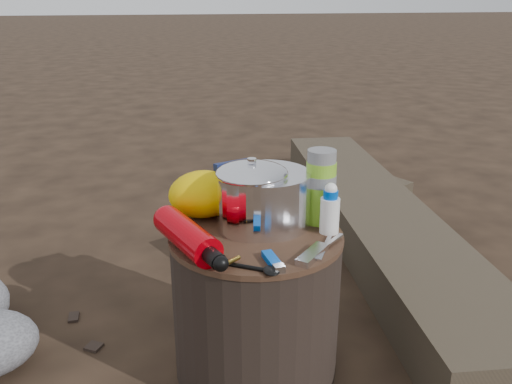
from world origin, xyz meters
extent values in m
plane|color=#2F2217|center=(0.00, 0.00, 0.00)|extent=(60.00, 60.00, 0.00)
cylinder|color=black|center=(0.00, 0.00, 0.19)|extent=(0.41, 0.41, 0.38)
cube|color=#3D3427|center=(0.64, 0.63, 0.08)|extent=(0.59, 2.00, 0.17)
cube|color=#3D3427|center=(0.44, 0.85, 0.05)|extent=(1.11, 0.65, 0.09)
cylinder|color=silver|center=(0.04, 0.05, 0.44)|extent=(0.22, 0.22, 0.13)
cylinder|color=silver|center=(0.00, 0.03, 0.46)|extent=(0.17, 0.17, 0.17)
cylinder|color=#81C429|center=(0.17, 0.03, 0.47)|extent=(0.07, 0.07, 0.18)
cylinder|color=black|center=(0.10, 0.14, 0.43)|extent=(0.08, 0.08, 0.11)
ellipsoid|color=#F4C401|center=(-0.10, 0.14, 0.43)|extent=(0.17, 0.14, 0.12)
cube|color=#121C4F|center=(-0.02, 0.17, 0.44)|extent=(0.10, 0.05, 0.13)
cube|color=#024CC3|center=(0.00, -0.15, 0.38)|extent=(0.03, 0.09, 0.02)
cube|color=silver|center=(0.09, -0.15, 0.38)|extent=(0.10, 0.10, 0.01)
cylinder|color=white|center=(0.17, -0.03, 0.43)|extent=(0.05, 0.05, 0.11)
camera|label=1|loc=(-0.28, -1.12, 0.90)|focal=37.75mm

